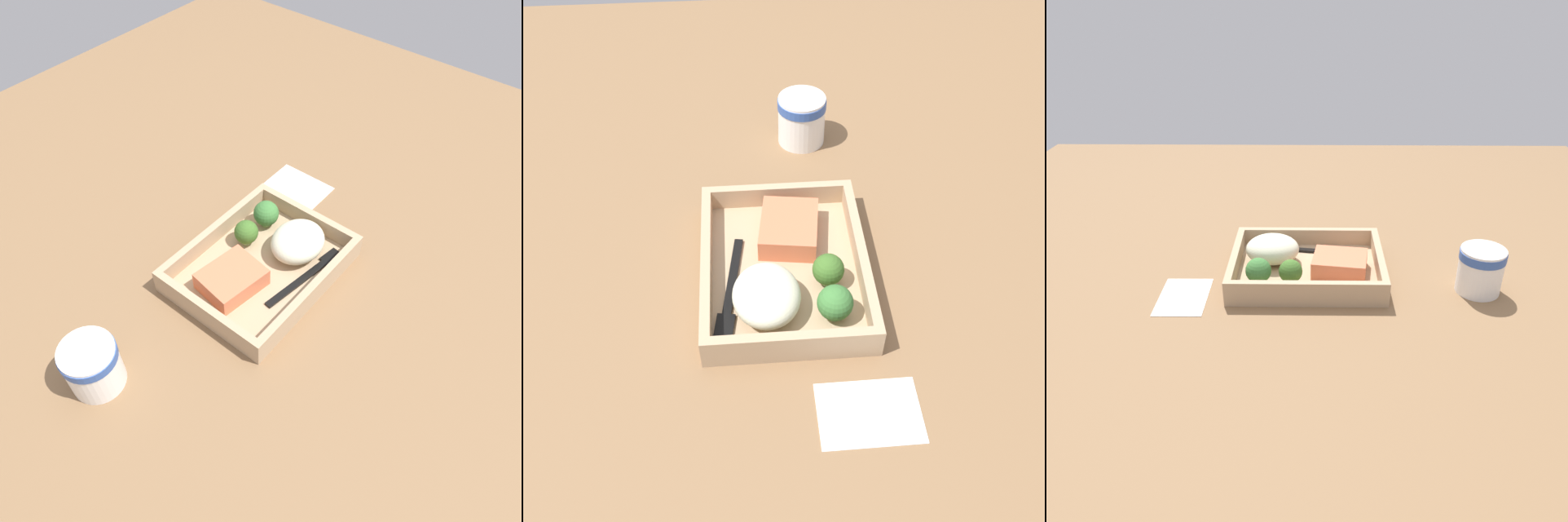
{
  "view_description": "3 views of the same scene",
  "coord_description": "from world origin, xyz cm",
  "views": [
    {
      "loc": [
        -40.09,
        -32.67,
        62.77
      ],
      "look_at": [
        0.0,
        0.0,
        2.7
      ],
      "focal_mm": 35.0,
      "sensor_mm": 36.0,
      "label": 1
    },
    {
      "loc": [
        51.44,
        -3.96,
        59.03
      ],
      "look_at": [
        0.0,
        0.0,
        2.7
      ],
      "focal_mm": 42.0,
      "sensor_mm": 36.0,
      "label": 2
    },
    {
      "loc": [
        -0.97,
        77.39,
        45.74
      ],
      "look_at": [
        0.0,
        0.0,
        2.7
      ],
      "focal_mm": 35.0,
      "sensor_mm": 36.0,
      "label": 3
    }
  ],
  "objects": [
    {
      "name": "fork",
      "position": [
        3.56,
        -6.88,
        1.42
      ],
      "size": [
        15.87,
        3.92,
        0.44
      ],
      "color": "black",
      "rests_on": "takeout_tray"
    },
    {
      "name": "salmon_fillet",
      "position": [
        -5.64,
        1.09,
        2.76
      ],
      "size": [
        10.05,
        8.59,
        3.11
      ],
      "primitive_type": "cube",
      "rotation": [
        0.0,
        0.0,
        -0.14
      ],
      "color": "#E0704A",
      "rests_on": "takeout_tray"
    },
    {
      "name": "receipt_slip",
      "position": [
        20.23,
        7.59,
        0.12
      ],
      "size": [
        7.98,
        11.2,
        0.24
      ],
      "primitive_type": "cube",
      "rotation": [
        0.0,
        0.0,
        0.01
      ],
      "color": "white",
      "rests_on": "ground_plane"
    },
    {
      "name": "ground_plane",
      "position": [
        0.0,
        0.0,
        -1.0
      ],
      "size": [
        160.0,
        160.0,
        2.0
      ],
      "primitive_type": "cube",
      "color": "brown"
    },
    {
      "name": "broccoli_floret_2",
      "position": [
        2.67,
        5.21,
        3.56
      ],
      "size": [
        3.95,
        3.95,
        4.42
      ],
      "color": "#81A165",
      "rests_on": "takeout_tray"
    },
    {
      "name": "paper_cup",
      "position": [
        -28.52,
        4.93,
        4.33
      ],
      "size": [
        7.5,
        7.5,
        7.77
      ],
      "color": "white",
      "rests_on": "ground_plane"
    },
    {
      "name": "broccoli_floret_1",
      "position": [
        7.97,
        5.34,
        3.71
      ],
      "size": [
        4.28,
        4.28,
        4.74
      ],
      "color": "#759B5B",
      "rests_on": "takeout_tray"
    },
    {
      "name": "mashed_potatoes",
      "position": [
        6.21,
        -2.53,
        3.7
      ],
      "size": [
        9.45,
        8.09,
        4.99
      ],
      "primitive_type": "ellipsoid",
      "color": "beige",
      "rests_on": "takeout_tray"
    },
    {
      "name": "takeout_tray",
      "position": [
        0.0,
        0.0,
        0.6
      ],
      "size": [
        26.29,
        20.61,
        1.2
      ],
      "primitive_type": "cube",
      "color": "tan",
      "rests_on": "ground_plane"
    },
    {
      "name": "tray_rim",
      "position": [
        0.0,
        0.0,
        2.74
      ],
      "size": [
        26.29,
        20.61,
        3.07
      ],
      "color": "tan",
      "rests_on": "takeout_tray"
    }
  ]
}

